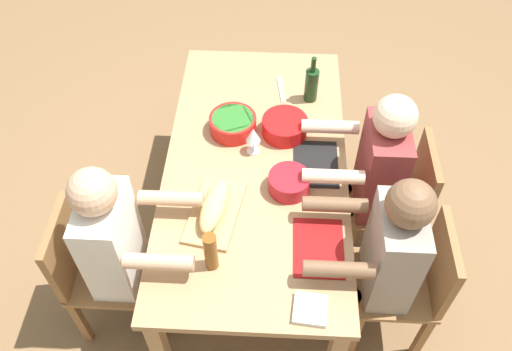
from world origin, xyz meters
name	(u,v)px	position (x,y,z in m)	size (l,w,h in m)	color
ground_plane	(256,240)	(0.00, 0.00, 0.00)	(8.00, 8.00, 0.00)	brown
dining_table	(256,172)	(0.00, 0.00, 0.66)	(1.86, 0.94, 0.74)	#A87F56
chair_near_center	(399,198)	(0.00, -0.79, 0.48)	(0.40, 0.40, 0.85)	olive
diner_near_center	(372,171)	(0.00, -0.61, 0.70)	(0.41, 0.53, 1.20)	#2D2D38
chair_near_left	(412,280)	(-0.51, -0.79, 0.48)	(0.40, 0.40, 0.85)	olive
diner_near_left	(382,256)	(-0.51, -0.61, 0.70)	(0.41, 0.53, 1.20)	#2D2D38
chair_far_left	(93,266)	(-0.51, 0.79, 0.48)	(0.40, 0.40, 0.85)	olive
diner_far_left	(121,245)	(-0.51, 0.61, 0.70)	(0.41, 0.53, 1.20)	#2D2D38
serving_bowl_fruit	(289,182)	(-0.17, -0.17, 0.79)	(0.21, 0.21, 0.09)	#B21923
serving_bowl_pasta	(285,126)	(0.22, -0.14, 0.80)	(0.25, 0.25, 0.10)	red
serving_bowl_greens	(233,123)	(0.23, 0.14, 0.79)	(0.25, 0.25, 0.10)	red
cutting_board	(215,212)	(-0.34, 0.18, 0.75)	(0.40, 0.22, 0.02)	tan
bread_loaf	(214,206)	(-0.34, 0.18, 0.81)	(0.32, 0.11, 0.09)	tan
wine_bottle	(311,84)	(0.50, -0.29, 0.85)	(0.08, 0.08, 0.29)	#193819
beer_bottle	(211,252)	(-0.62, 0.16, 0.85)	(0.06, 0.06, 0.22)	brown
wine_glass	(253,136)	(0.08, 0.02, 0.86)	(0.08, 0.08, 0.17)	silver
placemat_near_center	(316,164)	(0.00, -0.31, 0.74)	(0.32, 0.23, 0.01)	black
placemat_near_left	(318,248)	(-0.51, -0.31, 0.74)	(0.32, 0.23, 0.01)	maroon
carving_knife	(281,90)	(0.57, -0.12, 0.74)	(0.23, 0.02, 0.01)	silver
napkin_stack	(310,309)	(-0.82, -0.27, 0.75)	(0.14, 0.14, 0.02)	white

